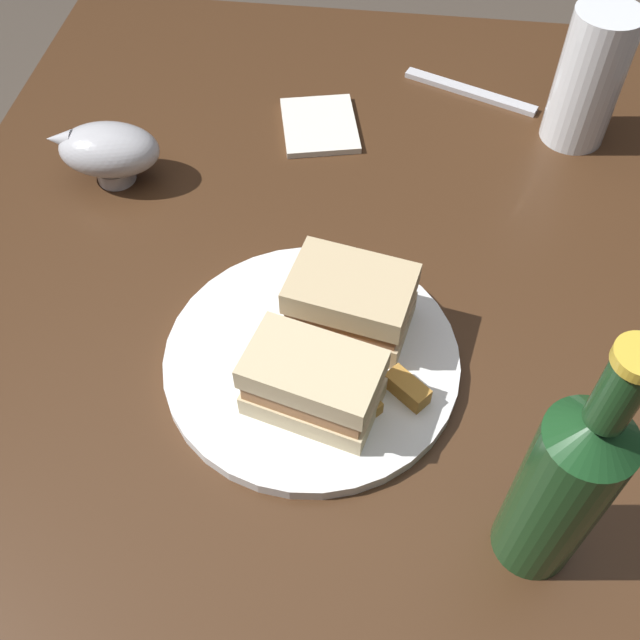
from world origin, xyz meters
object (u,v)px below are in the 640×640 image
sandwich_half_left (312,383)px  cider_bottle (564,484)px  napkin (320,125)px  sandwich_half_right (351,302)px  fork (470,92)px  gravy_boat (108,150)px  pint_glass (586,87)px  plate (312,359)px

sandwich_half_left → cider_bottle: cider_bottle is taller
napkin → sandwich_half_right: bearing=-167.6°
sandwich_half_left → fork: 0.52m
cider_bottle → napkin: cider_bottle is taller
napkin → gravy_boat: bearing=118.9°
pint_glass → napkin: size_ratio=1.49×
napkin → cider_bottle: bearing=-155.0°
gravy_boat → sandwich_half_left: bearing=-136.3°
sandwich_half_left → sandwich_half_right: bearing=-14.7°
pint_glass → fork: (0.07, 0.12, -0.07)m
cider_bottle → fork: 0.61m
sandwich_half_left → cider_bottle: bearing=-117.6°
sandwich_half_left → pint_glass: (0.43, -0.27, 0.02)m
sandwich_half_right → fork: sandwich_half_right is taller
sandwich_half_left → napkin: (0.41, 0.04, -0.04)m
plate → napkin: 0.36m
sandwich_half_right → gravy_boat: sandwich_half_right is taller
sandwich_half_right → napkin: sandwich_half_right is taller
plate → cider_bottle: size_ratio=1.05×
fork → sandwich_half_right: bearing=-84.1°
plate → sandwich_half_right: sandwich_half_right is taller
gravy_boat → fork: bearing=-61.9°
fork → pint_glass: bearing=-8.0°
gravy_boat → pint_glass: bearing=-74.6°
sandwich_half_right → gravy_boat: (0.19, 0.29, -0.00)m
napkin → sandwich_half_left: bearing=-173.7°
napkin → fork: bearing=-63.0°
sandwich_half_left → gravy_boat: bearing=43.7°
sandwich_half_right → cider_bottle: (-0.19, -0.17, 0.06)m
pint_glass → cider_bottle: cider_bottle is taller
plate → sandwich_half_left: 0.07m
napkin → fork: 0.21m
sandwich_half_left → sandwich_half_right: size_ratio=1.02×
pint_glass → fork: size_ratio=0.91×
gravy_boat → cider_bottle: 0.60m
sandwich_half_right → sandwich_half_left: bearing=165.3°
plate → fork: (0.45, -0.15, -0.00)m
pint_glass → napkin: bearing=94.4°
sandwich_half_left → cider_bottle: (-0.10, -0.19, 0.06)m
gravy_boat → cider_bottle: cider_bottle is taller
sandwich_half_left → fork: (0.50, -0.14, -0.04)m
sandwich_half_left → napkin: sandwich_half_left is taller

